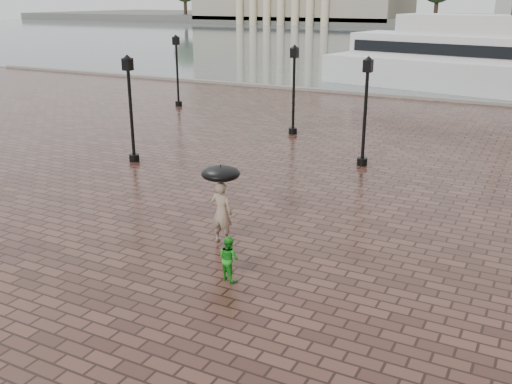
# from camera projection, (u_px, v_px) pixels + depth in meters

# --- Properties ---
(ground) EXTENTS (300.00, 300.00, 0.00)m
(ground) POSITION_uv_depth(u_px,v_px,m) (67.00, 291.00, 13.85)
(ground) COLOR #341D18
(ground) RESTS_ON ground
(harbour_water) EXTENTS (240.00, 240.00, 0.00)m
(harbour_water) POSITION_uv_depth(u_px,v_px,m) (492.00, 42.00, 91.09)
(harbour_water) COLOR #424C50
(harbour_water) RESTS_ON ground
(quay_edge) EXTENTS (80.00, 0.60, 0.30)m
(quay_edge) POSITION_uv_depth(u_px,v_px,m) (398.00, 97.00, 40.72)
(quay_edge) COLOR slate
(quay_edge) RESTS_ON ground
(street_lamps) EXTENTS (21.44, 14.44, 4.40)m
(street_lamps) POSITION_uv_depth(u_px,v_px,m) (298.00, 91.00, 28.57)
(street_lamps) COLOR black
(street_lamps) RESTS_ON ground
(adult_pedestrian) EXTENTS (0.69, 0.46, 1.85)m
(adult_pedestrian) POSITION_uv_depth(u_px,v_px,m) (222.00, 212.00, 16.33)
(adult_pedestrian) COLOR gray
(adult_pedestrian) RESTS_ON ground
(child_pedestrian) EXTENTS (0.68, 0.61, 1.16)m
(child_pedestrian) POSITION_uv_depth(u_px,v_px,m) (229.00, 258.00, 14.24)
(child_pedestrian) COLOR #1D9D1F
(child_pedestrian) RESTS_ON ground
(ferry_near) EXTENTS (23.83, 9.88, 7.61)m
(ferry_near) POSITION_uv_depth(u_px,v_px,m) (474.00, 60.00, 42.82)
(ferry_near) COLOR silver
(ferry_near) RESTS_ON ground
(umbrella) EXTENTS (1.10, 1.10, 1.19)m
(umbrella) POSITION_uv_depth(u_px,v_px,m) (221.00, 174.00, 15.95)
(umbrella) COLOR black
(umbrella) RESTS_ON ground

